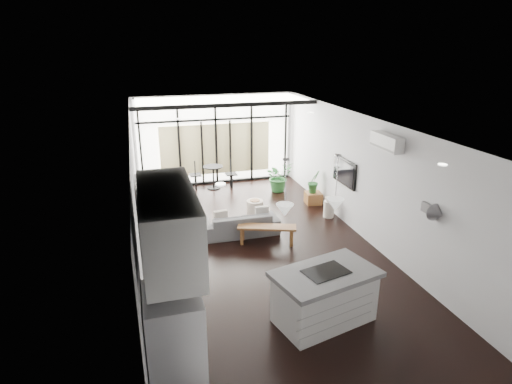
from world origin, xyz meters
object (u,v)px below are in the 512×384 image
island (324,296)px  console_bench (267,235)px  milk_can (329,207)px  tv (344,172)px  pouf (255,207)px  sofa (240,220)px  fridge (176,354)px

island → console_bench: island is taller
milk_can → tv: bearing=-55.7°
console_bench → pouf: size_ratio=2.94×
tv → sofa: bearing=-178.4°
fridge → pouf: 6.51m
island → console_bench: 2.97m
console_bench → milk_can: (2.00, 1.02, 0.06)m
fridge → sofa: 5.18m
island → pouf: bearing=74.0°
sofa → tv: size_ratio=1.65×
pouf → island: bearing=-92.0°
fridge → tv: size_ratio=1.51×
fridge → milk_can: 6.81m
milk_can → tv: size_ratio=0.49×
pouf → tv: 2.52m
sofa → console_bench: bearing=125.9°
sofa → tv: tv is taller
console_bench → tv: 2.57m
milk_can → pouf: bearing=156.9°
fridge → milk_can: bearing=49.4°
milk_can → island: bearing=-116.0°
island → pouf: 4.76m
island → tv: tv is taller
island → sofa: island is taller
pouf → console_bench: bearing=-97.1°
island → pouf: size_ratio=3.69×
pouf → tv: (1.99, -1.07, 1.12)m
console_bench → sofa: bearing=145.6°
island → milk_can: bearing=50.0°
pouf → fridge: bearing=-114.0°
milk_can → console_bench: bearing=-152.9°
fridge → tv: fridge is taller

